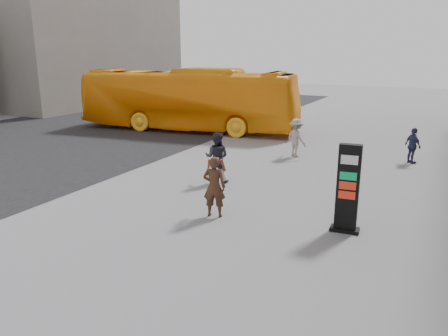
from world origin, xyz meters
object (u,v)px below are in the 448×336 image
at_px(woman, 214,186).
at_px(pedestrian_c, 413,146).
at_px(pedestrian_a, 217,157).
at_px(pedestrian_b, 296,138).
at_px(info_pylon, 348,189).
at_px(bus, 188,99).

relative_size(woman, pedestrian_c, 1.18).
distance_m(pedestrian_a, pedestrian_c, 8.56).
height_order(pedestrian_a, pedestrian_b, pedestrian_a).
distance_m(woman, pedestrian_b, 8.02).
height_order(info_pylon, pedestrian_a, info_pylon).
relative_size(pedestrian_a, pedestrian_c, 1.21).
bearing_deg(pedestrian_a, woman, 105.05).
distance_m(pedestrian_a, pedestrian_b, 5.17).
height_order(info_pylon, bus, bus).
bearing_deg(woman, pedestrian_c, -132.96).
relative_size(bus, pedestrian_c, 8.59).
height_order(bus, pedestrian_c, bus).
bearing_deg(pedestrian_b, bus, 7.19).
relative_size(bus, pedestrian_a, 7.12).
bearing_deg(pedestrian_c, woman, 110.55).
height_order(woman, pedestrian_a, pedestrian_a).
distance_m(woman, pedestrian_a, 3.39).
xyz_separation_m(woman, pedestrian_c, (4.54, 9.07, -0.15)).
xyz_separation_m(pedestrian_a, pedestrian_c, (6.06, 6.04, -0.16)).
bearing_deg(bus, pedestrian_b, -122.89).
bearing_deg(pedestrian_c, bus, 35.46).
xyz_separation_m(info_pylon, pedestrian_a, (-5.09, 2.44, -0.26)).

